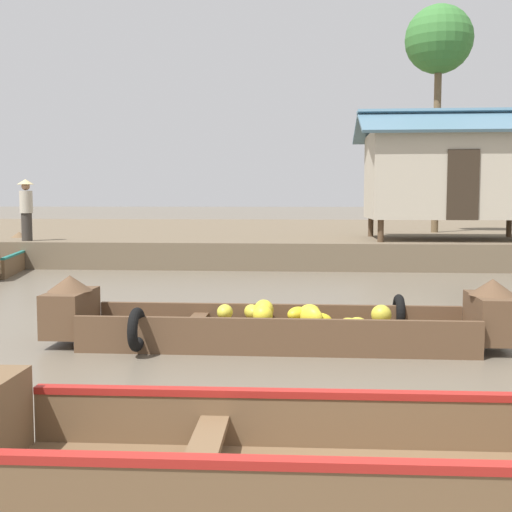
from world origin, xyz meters
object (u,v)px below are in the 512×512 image
Objects in this scene: banana_boat at (278,324)px; cargo_boat_upstream at (0,259)px; viewer_boat at (361,458)px; stilt_house_left at (450,173)px; vendor_person at (26,207)px; palm_tree_mid at (439,42)px.

banana_boat is 1.09× the size of cargo_boat_upstream.
stilt_house_left is (3.65, 14.81, 2.27)m from viewer_boat.
vendor_person is at bearing 65.11° from cargo_boat_upstream.
viewer_boat is at bearing -102.09° from palm_tree_mid.
vendor_person reaches higher than viewer_boat.
vendor_person is (-7.86, 13.29, 1.35)m from viewer_boat.
stilt_house_left is at bearing 67.74° from banana_boat.
cargo_boat_upstream is at bearing -114.89° from vendor_person.
banana_boat is 0.77× the size of palm_tree_mid.
palm_tree_mid is at bearing 72.12° from banana_boat.
vendor_person is (-11.51, -1.52, -0.92)m from stilt_house_left.
banana_boat is 16.78m from palm_tree_mid.
banana_boat is at bearing -47.47° from cargo_boat_upstream.
vendor_person is at bearing 120.60° from viewer_boat.
viewer_boat is (0.68, -4.23, 0.01)m from banana_boat.
cargo_boat_upstream is at bearing 132.53° from banana_boat.
stilt_house_left is (11.89, 2.34, 2.27)m from cargo_boat_upstream.
stilt_house_left reaches higher than vendor_person.
palm_tree_mid reaches higher than vendor_person.
banana_boat is 11.66m from stilt_house_left.
viewer_boat is at bearing -59.40° from vendor_person.
viewer_boat reaches higher than banana_boat.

